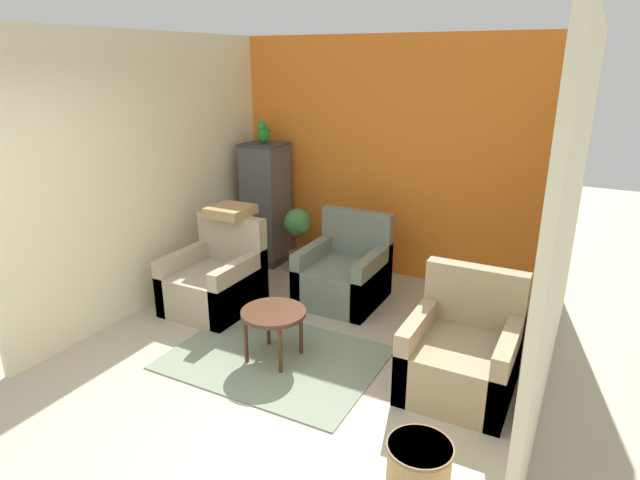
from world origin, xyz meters
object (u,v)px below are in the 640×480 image
object	(u,v)px
coffee_table	(274,316)
armchair_right	(462,356)
parrot	(264,133)
armchair_middle	(344,275)
potted_plant	(298,232)
birdcage	(266,204)
wicker_basket	(419,463)
armchair_left	(216,282)

from	to	relation	value
coffee_table	armchair_right	world-z (taller)	armchair_right
parrot	coffee_table	bearing A→B (deg)	-55.56
armchair_middle	potted_plant	xyz separation A→B (m)	(-0.87, 0.50, 0.22)
coffee_table	parrot	world-z (taller)	parrot
armchair_right	birdcage	xyz separation A→B (m)	(-2.94, 1.69, 0.48)
armchair_right	wicker_basket	size ratio (longest dim) A/B	2.27
armchair_left	armchair_right	world-z (taller)	same
armchair_left	armchair_middle	world-z (taller)	same
coffee_table	birdcage	bearing A→B (deg)	124.47
potted_plant	wicker_basket	xyz separation A→B (m)	(2.44, -2.73, -0.36)
armchair_middle	potted_plant	world-z (taller)	armchair_middle
armchair_left	parrot	world-z (taller)	parrot
armchair_right	coffee_table	bearing A→B (deg)	-168.56
coffee_table	armchair_middle	world-z (taller)	armchair_middle
coffee_table	armchair_left	bearing A→B (deg)	151.77
armchair_left	birdcage	world-z (taller)	birdcage
parrot	armchair_right	bearing A→B (deg)	-30.01
armchair_middle	birdcage	world-z (taller)	birdcage
parrot	wicker_basket	xyz separation A→B (m)	(2.97, -2.85, -1.51)
coffee_table	birdcage	distance (m)	2.46
armchair_left	armchair_right	size ratio (longest dim) A/B	1.00
potted_plant	coffee_table	bearing A→B (deg)	-65.77
armchair_left	potted_plant	distance (m)	1.34
coffee_table	armchair_middle	bearing A→B (deg)	89.14
coffee_table	birdcage	size ratio (longest dim) A/B	0.37
coffee_table	parrot	bearing A→B (deg)	124.44
parrot	wicker_basket	world-z (taller)	parrot
coffee_table	parrot	size ratio (longest dim) A/B	2.03
coffee_table	wicker_basket	xyz separation A→B (m)	(1.59, -0.84, -0.26)
birdcage	potted_plant	size ratio (longest dim) A/B	1.92
armchair_middle	potted_plant	distance (m)	1.03
parrot	potted_plant	bearing A→B (deg)	-12.65
armchair_right	parrot	distance (m)	3.66
armchair_right	armchair_middle	size ratio (longest dim) A/B	1.00
armchair_middle	potted_plant	bearing A→B (deg)	150.24
armchair_right	wicker_basket	xyz separation A→B (m)	(0.03, -1.15, -0.14)
armchair_middle	parrot	distance (m)	2.06
armchair_left	wicker_basket	size ratio (longest dim) A/B	2.27
armchair_middle	wicker_basket	size ratio (longest dim) A/B	2.27
wicker_basket	coffee_table	bearing A→B (deg)	152.12
parrot	potted_plant	world-z (taller)	parrot
coffee_table	armchair_middle	size ratio (longest dim) A/B	0.60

